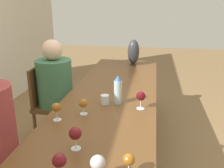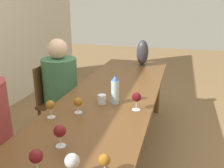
{
  "view_description": "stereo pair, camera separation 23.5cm",
  "coord_description": "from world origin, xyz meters",
  "px_view_note": "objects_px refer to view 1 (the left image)",
  "views": [
    {
      "loc": [
        -2.08,
        -0.37,
        1.6
      ],
      "look_at": [
        0.12,
        0.0,
        0.86
      ],
      "focal_mm": 40.0,
      "sensor_mm": 36.0,
      "label": 1
    },
    {
      "loc": [
        -2.02,
        -0.6,
        1.6
      ],
      "look_at": [
        0.12,
        0.0,
        0.86
      ],
      "focal_mm": 40.0,
      "sensor_mm": 36.0,
      "label": 2
    }
  ],
  "objects_px": {
    "wine_glass_4": "(141,97)",
    "wine_glass_3": "(83,104)",
    "water_bottle": "(118,90)",
    "wine_glass_7": "(98,163)",
    "chair_far": "(50,101)",
    "wine_glass_0": "(129,160)",
    "person_far": "(57,90)",
    "wine_glass_6": "(75,134)",
    "wine_glass_5": "(56,108)",
    "vase": "(133,52)",
    "water_tumbler": "(105,100)",
    "wine_glass_1": "(59,161)"
  },
  "relations": [
    {
      "from": "wine_glass_0",
      "to": "wine_glass_1",
      "type": "bearing_deg",
      "value": 104.99
    },
    {
      "from": "wine_glass_0",
      "to": "wine_glass_7",
      "type": "height_order",
      "value": "wine_glass_7"
    },
    {
      "from": "wine_glass_6",
      "to": "chair_far",
      "type": "bearing_deg",
      "value": 29.51
    },
    {
      "from": "water_bottle",
      "to": "vase",
      "type": "relative_size",
      "value": 0.72
    },
    {
      "from": "wine_glass_6",
      "to": "wine_glass_7",
      "type": "distance_m",
      "value": 0.31
    },
    {
      "from": "wine_glass_6",
      "to": "chair_far",
      "type": "distance_m",
      "value": 1.49
    },
    {
      "from": "wine_glass_0",
      "to": "wine_glass_7",
      "type": "xyz_separation_m",
      "value": [
        -0.07,
        0.14,
        0.01
      ]
    },
    {
      "from": "water_tumbler",
      "to": "wine_glass_5",
      "type": "height_order",
      "value": "wine_glass_5"
    },
    {
      "from": "wine_glass_0",
      "to": "person_far",
      "type": "relative_size",
      "value": 0.1
    },
    {
      "from": "wine_glass_3",
      "to": "person_far",
      "type": "height_order",
      "value": "person_far"
    },
    {
      "from": "water_tumbler",
      "to": "wine_glass_7",
      "type": "xyz_separation_m",
      "value": [
        -0.95,
        -0.15,
        0.06
      ]
    },
    {
      "from": "water_bottle",
      "to": "wine_glass_7",
      "type": "relative_size",
      "value": 1.81
    },
    {
      "from": "wine_glass_0",
      "to": "person_far",
      "type": "height_order",
      "value": "person_far"
    },
    {
      "from": "water_tumbler",
      "to": "wine_glass_0",
      "type": "height_order",
      "value": "wine_glass_0"
    },
    {
      "from": "water_bottle",
      "to": "wine_glass_1",
      "type": "bearing_deg",
      "value": 171.98
    },
    {
      "from": "wine_glass_7",
      "to": "chair_far",
      "type": "distance_m",
      "value": 1.79
    },
    {
      "from": "water_bottle",
      "to": "wine_glass_1",
      "type": "xyz_separation_m",
      "value": [
        -1.01,
        0.14,
        -0.02
      ]
    },
    {
      "from": "vase",
      "to": "wine_glass_4",
      "type": "xyz_separation_m",
      "value": [
        -1.48,
        -0.19,
        -0.07
      ]
    },
    {
      "from": "vase",
      "to": "wine_glass_6",
      "type": "distance_m",
      "value": 2.14
    },
    {
      "from": "wine_glass_3",
      "to": "wine_glass_5",
      "type": "distance_m",
      "value": 0.21
    },
    {
      "from": "chair_far",
      "to": "person_far",
      "type": "bearing_deg",
      "value": -90.0
    },
    {
      "from": "wine_glass_4",
      "to": "wine_glass_6",
      "type": "height_order",
      "value": "wine_glass_4"
    },
    {
      "from": "wine_glass_4",
      "to": "wine_glass_3",
      "type": "bearing_deg",
      "value": 112.21
    },
    {
      "from": "wine_glass_1",
      "to": "chair_far",
      "type": "bearing_deg",
      "value": 25.18
    },
    {
      "from": "wine_glass_4",
      "to": "wine_glass_5",
      "type": "height_order",
      "value": "wine_glass_4"
    },
    {
      "from": "vase",
      "to": "water_bottle",
      "type": "bearing_deg",
      "value": 179.53
    },
    {
      "from": "water_bottle",
      "to": "chair_far",
      "type": "relative_size",
      "value": 0.28
    },
    {
      "from": "water_bottle",
      "to": "wine_glass_7",
      "type": "distance_m",
      "value": 0.99
    },
    {
      "from": "wine_glass_4",
      "to": "wine_glass_7",
      "type": "relative_size",
      "value": 1.08
    },
    {
      "from": "wine_glass_6",
      "to": "water_bottle",
      "type": "bearing_deg",
      "value": -11.21
    },
    {
      "from": "wine_glass_7",
      "to": "chair_far",
      "type": "height_order",
      "value": "chair_far"
    },
    {
      "from": "wine_glass_0",
      "to": "wine_glass_5",
      "type": "height_order",
      "value": "wine_glass_5"
    },
    {
      "from": "water_bottle",
      "to": "wine_glass_1",
      "type": "distance_m",
      "value": 1.02
    },
    {
      "from": "wine_glass_5",
      "to": "chair_far",
      "type": "distance_m",
      "value": 1.09
    },
    {
      "from": "person_far",
      "to": "wine_glass_4",
      "type": "bearing_deg",
      "value": -121.8
    },
    {
      "from": "water_bottle",
      "to": "person_far",
      "type": "height_order",
      "value": "person_far"
    },
    {
      "from": "water_bottle",
      "to": "wine_glass_6",
      "type": "relative_size",
      "value": 1.76
    },
    {
      "from": "vase",
      "to": "chair_far",
      "type": "distance_m",
      "value": 1.31
    },
    {
      "from": "water_tumbler",
      "to": "vase",
      "type": "bearing_deg",
      "value": -4.73
    },
    {
      "from": "vase",
      "to": "wine_glass_7",
      "type": "height_order",
      "value": "vase"
    },
    {
      "from": "water_bottle",
      "to": "wine_glass_7",
      "type": "bearing_deg",
      "value": -177.37
    },
    {
      "from": "wine_glass_1",
      "to": "chair_far",
      "type": "distance_m",
      "value": 1.72
    },
    {
      "from": "wine_glass_5",
      "to": "wine_glass_3",
      "type": "bearing_deg",
      "value": -50.74
    },
    {
      "from": "water_tumbler",
      "to": "wine_glass_6",
      "type": "xyz_separation_m",
      "value": [
        -0.7,
        0.04,
        0.06
      ]
    },
    {
      "from": "water_bottle",
      "to": "person_far",
      "type": "bearing_deg",
      "value": 56.05
    },
    {
      "from": "wine_glass_0",
      "to": "wine_glass_4",
      "type": "height_order",
      "value": "wine_glass_4"
    },
    {
      "from": "vase",
      "to": "chair_far",
      "type": "bearing_deg",
      "value": 135.2
    },
    {
      "from": "water_tumbler",
      "to": "wine_glass_0",
      "type": "relative_size",
      "value": 0.67
    },
    {
      "from": "wine_glass_5",
      "to": "wine_glass_6",
      "type": "relative_size",
      "value": 0.97
    },
    {
      "from": "wine_glass_7",
      "to": "wine_glass_3",
      "type": "bearing_deg",
      "value": 21.02
    }
  ]
}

